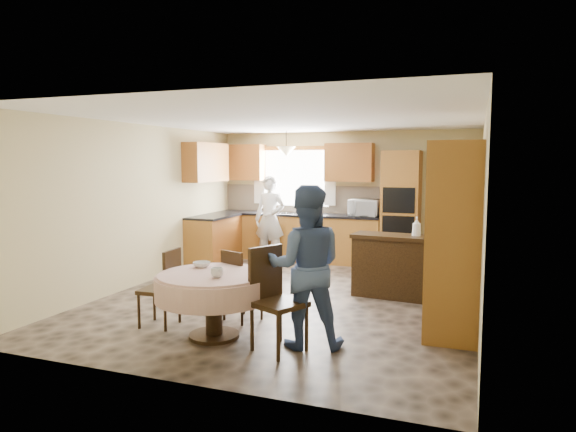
% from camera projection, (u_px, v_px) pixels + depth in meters
% --- Properties ---
extents(floor, '(5.00, 6.00, 0.01)m').
position_uv_depth(floor, '(291.00, 297.00, 7.29)').
color(floor, '#6D5B4C').
rests_on(floor, ground).
extents(ceiling, '(5.00, 6.00, 0.01)m').
position_uv_depth(ceiling, '(291.00, 119.00, 7.03)').
color(ceiling, white).
rests_on(ceiling, wall_back).
extents(wall_back, '(5.00, 0.02, 2.50)m').
position_uv_depth(wall_back, '(343.00, 197.00, 9.96)').
color(wall_back, tan).
rests_on(wall_back, floor).
extents(wall_front, '(5.00, 0.02, 2.50)m').
position_uv_depth(wall_front, '(170.00, 241.00, 4.36)').
color(wall_front, tan).
rests_on(wall_front, floor).
extents(wall_left, '(0.02, 6.00, 2.50)m').
position_uv_depth(wall_left, '(141.00, 205.00, 8.02)').
color(wall_left, tan).
rests_on(wall_left, floor).
extents(wall_right, '(0.02, 6.00, 2.50)m').
position_uv_depth(wall_right, '(482.00, 217.00, 6.29)').
color(wall_right, tan).
rests_on(wall_right, floor).
extents(window, '(1.40, 0.03, 1.10)m').
position_uv_depth(window, '(295.00, 178.00, 10.24)').
color(window, white).
rests_on(window, wall_back).
extents(curtain_left, '(0.22, 0.02, 1.15)m').
position_uv_depth(curtain_left, '(259.00, 175.00, 10.45)').
color(curtain_left, white).
rests_on(curtain_left, wall_back).
extents(curtain_right, '(0.22, 0.02, 1.15)m').
position_uv_depth(curtain_right, '(330.00, 176.00, 9.93)').
color(curtain_right, white).
rests_on(curtain_right, wall_back).
extents(base_cab_back, '(3.30, 0.60, 0.88)m').
position_uv_depth(base_cab_back, '(297.00, 238.00, 10.05)').
color(base_cab_back, '#B98031').
rests_on(base_cab_back, floor).
extents(counter_back, '(3.30, 0.64, 0.04)m').
position_uv_depth(counter_back, '(297.00, 214.00, 10.00)').
color(counter_back, black).
rests_on(counter_back, base_cab_back).
extents(base_cab_left, '(0.60, 1.20, 0.88)m').
position_uv_depth(base_cab_left, '(214.00, 241.00, 9.68)').
color(base_cab_left, '#B98031').
rests_on(base_cab_left, floor).
extents(counter_left, '(0.64, 1.20, 0.04)m').
position_uv_depth(counter_left, '(213.00, 216.00, 9.63)').
color(counter_left, black).
rests_on(counter_left, base_cab_left).
extents(backsplash, '(3.30, 0.02, 0.55)m').
position_uv_depth(backsplash, '(302.00, 199.00, 10.25)').
color(backsplash, tan).
rests_on(backsplash, wall_back).
extents(wall_cab_left, '(0.85, 0.33, 0.72)m').
position_uv_depth(wall_cab_left, '(244.00, 162.00, 10.44)').
color(wall_cab_left, '#AE6A2B').
rests_on(wall_cab_left, wall_back).
extents(wall_cab_right, '(0.90, 0.33, 0.72)m').
position_uv_depth(wall_cab_right, '(349.00, 162.00, 9.68)').
color(wall_cab_right, '#AE6A2B').
rests_on(wall_cab_right, wall_back).
extents(wall_cab_side, '(0.33, 1.20, 0.72)m').
position_uv_depth(wall_cab_side, '(206.00, 162.00, 9.57)').
color(wall_cab_side, '#AE6A2B').
rests_on(wall_cab_side, wall_left).
extents(oven_tower, '(0.66, 0.62, 2.12)m').
position_uv_depth(oven_tower, '(401.00, 210.00, 9.29)').
color(oven_tower, '#B98031').
rests_on(oven_tower, floor).
extents(oven_upper, '(0.56, 0.01, 0.45)m').
position_uv_depth(oven_upper, '(399.00, 200.00, 8.98)').
color(oven_upper, black).
rests_on(oven_upper, oven_tower).
extents(oven_lower, '(0.56, 0.01, 0.45)m').
position_uv_depth(oven_lower, '(398.00, 229.00, 9.03)').
color(oven_lower, black).
rests_on(oven_lower, oven_tower).
extents(pendant, '(0.36, 0.36, 0.18)m').
position_uv_depth(pendant, '(286.00, 151.00, 9.74)').
color(pendant, beige).
rests_on(pendant, ceiling).
extents(sideboard, '(1.22, 0.61, 0.84)m').
position_uv_depth(sideboard, '(394.00, 268.00, 7.28)').
color(sideboard, '#33210D').
rests_on(sideboard, floor).
extents(space_heater, '(0.41, 0.32, 0.51)m').
position_uv_depth(space_heater, '(447.00, 279.00, 7.29)').
color(space_heater, black).
rests_on(space_heater, floor).
extents(cupboard, '(0.56, 1.12, 2.14)m').
position_uv_depth(cupboard, '(455.00, 239.00, 5.70)').
color(cupboard, '#B98031').
rests_on(cupboard, floor).
extents(dining_table, '(1.26, 1.26, 0.71)m').
position_uv_depth(dining_table, '(214.00, 288.00, 5.58)').
color(dining_table, '#33210D').
rests_on(dining_table, floor).
extents(chair_left, '(0.42, 0.42, 0.91)m').
position_uv_depth(chair_left, '(165.00, 284.00, 5.97)').
color(chair_left, '#33210D').
rests_on(chair_left, floor).
extents(chair_back, '(0.49, 0.49, 0.87)m').
position_uv_depth(chair_back, '(238.00, 282.00, 6.16)').
color(chair_back, '#33210D').
rests_on(chair_back, floor).
extents(chair_right, '(0.61, 0.61, 1.06)m').
position_uv_depth(chair_right, '(273.00, 293.00, 5.23)').
color(chair_right, '#33210D').
rests_on(chair_right, floor).
extents(framed_picture, '(0.06, 0.58, 0.48)m').
position_uv_depth(framed_picture, '(480.00, 171.00, 7.40)').
color(framed_picture, gold).
rests_on(framed_picture, wall_right).
extents(microwave, '(0.58, 0.41, 0.31)m').
position_uv_depth(microwave, '(365.00, 208.00, 9.48)').
color(microwave, silver).
rests_on(microwave, counter_back).
extents(person_sink, '(0.62, 0.42, 1.66)m').
position_uv_depth(person_sink, '(270.00, 219.00, 9.78)').
color(person_sink, silver).
rests_on(person_sink, floor).
extents(person_dining, '(0.98, 0.86, 1.69)m').
position_uv_depth(person_dining, '(306.00, 266.00, 5.29)').
color(person_dining, '#3E5588').
rests_on(person_dining, floor).
extents(bowl_sideboard, '(0.23, 0.23, 0.06)m').
position_uv_depth(bowl_sideboard, '(381.00, 236.00, 7.30)').
color(bowl_sideboard, '#B2B2B2').
rests_on(bowl_sideboard, sideboard).
extents(bottle_sideboard, '(0.13, 0.13, 0.32)m').
position_uv_depth(bottle_sideboard, '(417.00, 228.00, 7.12)').
color(bottle_sideboard, silver).
rests_on(bottle_sideboard, sideboard).
extents(cup_table, '(0.14, 0.14, 0.10)m').
position_uv_depth(cup_table, '(217.00, 273.00, 5.35)').
color(cup_table, '#B2B2B2').
rests_on(cup_table, dining_table).
extents(bowl_table, '(0.22, 0.22, 0.06)m').
position_uv_depth(bowl_table, '(202.00, 265.00, 5.87)').
color(bowl_table, '#B2B2B2').
rests_on(bowl_table, dining_table).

